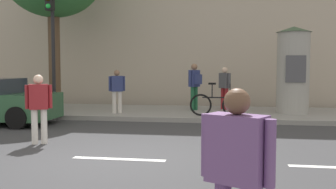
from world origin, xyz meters
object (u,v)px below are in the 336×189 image
(pedestrian_with_bag, at_px, (236,167))
(pedestrian_tallest, at_px, (195,83))
(pedestrian_in_light_jacket, at_px, (225,85))
(pedestrian_in_red_top, at_px, (39,103))
(pedestrian_near_pole, at_px, (117,88))
(poster_column, at_px, (293,69))
(traffic_light, at_px, (51,30))
(bicycle_leaning, at_px, (217,104))

(pedestrian_with_bag, bearing_deg, pedestrian_tallest, 96.92)
(pedestrian_tallest, xyz_separation_m, pedestrian_in_light_jacket, (1.09, 0.49, -0.10))
(pedestrian_in_red_top, bearing_deg, pedestrian_near_pole, 85.22)
(pedestrian_with_bag, xyz_separation_m, pedestrian_tallest, (-1.35, 11.12, 0.25))
(pedestrian_in_red_top, bearing_deg, poster_column, 41.94)
(pedestrian_with_bag, distance_m, pedestrian_near_pole, 10.54)
(pedestrian_in_red_top, relative_size, pedestrian_in_light_jacket, 0.99)
(traffic_light, xyz_separation_m, pedestrian_near_pole, (2.03, 0.70, -1.98))
(traffic_light, distance_m, pedestrian_near_pole, 2.92)
(pedestrian_tallest, distance_m, bicycle_leaning, 1.97)
(pedestrian_in_red_top, bearing_deg, pedestrian_in_light_jacket, 58.43)
(pedestrian_tallest, bearing_deg, bicycle_leaning, -61.95)
(bicycle_leaning, bearing_deg, pedestrian_in_red_top, -130.64)
(pedestrian_in_red_top, distance_m, pedestrian_tallest, 6.81)
(pedestrian_in_red_top, relative_size, bicycle_leaning, 0.89)
(pedestrian_in_red_top, height_order, pedestrian_tallest, pedestrian_tallest)
(poster_column, distance_m, pedestrian_in_red_top, 8.65)
(pedestrian_in_light_jacket, bearing_deg, traffic_light, -156.03)
(pedestrian_with_bag, height_order, pedestrian_in_light_jacket, pedestrian_in_light_jacket)
(traffic_light, bearing_deg, pedestrian_tallest, 23.92)
(poster_column, relative_size, pedestrian_with_bag, 1.90)
(pedestrian_tallest, distance_m, pedestrian_in_light_jacket, 1.20)
(traffic_light, xyz_separation_m, pedestrian_tallest, (4.61, 2.04, -1.81))
(poster_column, relative_size, pedestrian_near_pole, 1.99)
(pedestrian_in_red_top, xyz_separation_m, bicycle_leaning, (3.85, 4.49, -0.39))
(pedestrian_with_bag, bearing_deg, pedestrian_near_pole, 111.87)
(pedestrian_with_bag, distance_m, bicycle_leaning, 9.50)
(traffic_light, xyz_separation_m, bicycle_leaning, (5.48, 0.40, -2.45))
(pedestrian_near_pole, bearing_deg, pedestrian_in_light_jacket, 26.53)
(bicycle_leaning, bearing_deg, traffic_light, -175.81)
(traffic_light, relative_size, pedestrian_in_red_top, 2.67)
(traffic_light, bearing_deg, pedestrian_with_bag, -56.73)
(pedestrian_with_bag, bearing_deg, pedestrian_in_red_top, 130.90)
(traffic_light, height_order, pedestrian_tallest, traffic_light)
(pedestrian_in_light_jacket, xyz_separation_m, bicycle_leaning, (-0.22, -2.13, -0.53))
(pedestrian_near_pole, bearing_deg, poster_column, 9.21)
(poster_column, xyz_separation_m, pedestrian_in_red_top, (-6.41, -5.76, -0.73))
(pedestrian_in_red_top, xyz_separation_m, pedestrian_near_pole, (0.40, 4.79, 0.08))
(pedestrian_tallest, relative_size, pedestrian_near_pole, 1.15)
(pedestrian_with_bag, relative_size, bicycle_leaning, 0.89)
(pedestrian_in_red_top, distance_m, pedestrian_in_light_jacket, 7.77)
(pedestrian_in_light_jacket, relative_size, pedestrian_near_pole, 1.06)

